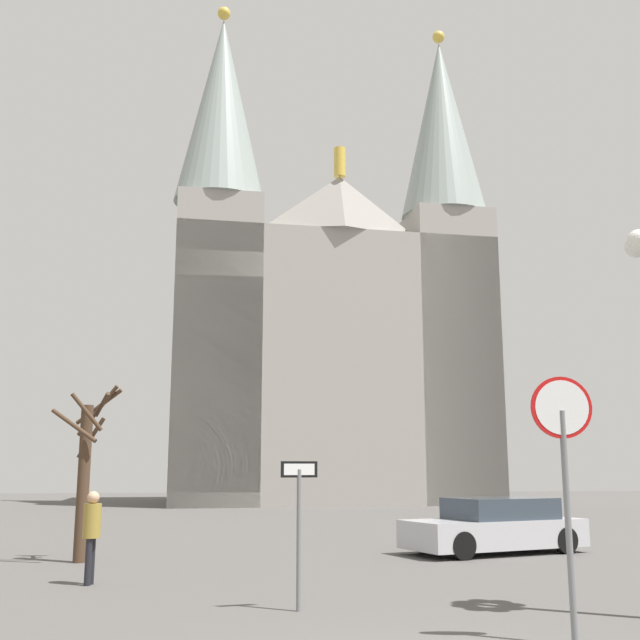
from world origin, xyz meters
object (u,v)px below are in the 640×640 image
at_px(bare_tree, 85,469).
at_px(pedestrian_walking, 92,528).
at_px(one_way_arrow_sign, 299,516).
at_px(parked_car_near_silver, 496,527).
at_px(stop_sign, 564,454).
at_px(cathedral, 328,334).

relative_size(bare_tree, pedestrian_walking, 2.43).
xyz_separation_m(one_way_arrow_sign, pedestrian_walking, (-3.52, 3.02, -0.36)).
xyz_separation_m(bare_tree, parked_car_near_silver, (9.88, 0.66, -1.41)).
bearing_deg(one_way_arrow_sign, stop_sign, -40.18).
bearing_deg(stop_sign, pedestrian_walking, 139.58).
bearing_deg(cathedral, stop_sign, -92.98).
xyz_separation_m(stop_sign, pedestrian_walking, (-6.59, 5.61, -1.25)).
xyz_separation_m(stop_sign, bare_tree, (-7.37, 9.08, -0.20)).
relative_size(stop_sign, pedestrian_walking, 1.95).
relative_size(cathedral, pedestrian_walking, 18.39).
bearing_deg(pedestrian_walking, bare_tree, 102.66).
relative_size(one_way_arrow_sign, bare_tree, 0.54).
height_order(one_way_arrow_sign, pedestrian_walking, one_way_arrow_sign).
bearing_deg(pedestrian_walking, parked_car_near_silver, 24.42).
relative_size(cathedral, parked_car_near_silver, 6.25).
distance_m(one_way_arrow_sign, pedestrian_walking, 4.65).
relative_size(bare_tree, parked_car_near_silver, 0.82).
relative_size(stop_sign, bare_tree, 0.80).
bearing_deg(parked_car_near_silver, cathedral, 91.16).
relative_size(one_way_arrow_sign, parked_car_near_silver, 0.45).
height_order(cathedral, bare_tree, cathedral).
xyz_separation_m(cathedral, stop_sign, (-1.95, -37.38, -8.02)).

